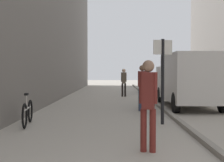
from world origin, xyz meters
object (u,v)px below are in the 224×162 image
(delivery_van, at_px, (188,79))
(pedestrian_main_foreground, at_px, (148,99))
(parked_car, at_px, (158,83))
(pedestrian_mid_block, at_px, (142,85))
(street_sign_post, at_px, (163,74))
(bicycle_leaning, at_px, (28,113))
(pedestrian_far_crossing, at_px, (124,81))

(delivery_van, bearing_deg, pedestrian_main_foreground, -109.56)
(pedestrian_main_foreground, relative_size, parked_car, 0.43)
(pedestrian_mid_block, height_order, street_sign_post, street_sign_post)
(street_sign_post, xyz_separation_m, bicycle_leaning, (-4.07, -0.22, -1.16))
(pedestrian_far_crossing, bearing_deg, delivery_van, -68.44)
(pedestrian_mid_block, xyz_separation_m, pedestrian_far_crossing, (-0.56, 6.88, -0.05))
(pedestrian_main_foreground, distance_m, bicycle_leaning, 4.45)
(delivery_van, relative_size, parked_car, 1.25)
(parked_car, bearing_deg, pedestrian_far_crossing, -126.67)
(bicycle_leaning, bearing_deg, pedestrian_mid_block, 33.84)
(pedestrian_main_foreground, height_order, bicycle_leaning, pedestrian_main_foreground)
(street_sign_post, bearing_deg, parked_car, -110.76)
(pedestrian_far_crossing, distance_m, street_sign_post, 10.01)
(pedestrian_mid_block, height_order, bicycle_leaning, pedestrian_mid_block)
(parked_car, height_order, street_sign_post, street_sign_post)
(pedestrian_mid_block, distance_m, parked_car, 10.27)
(parked_car, bearing_deg, pedestrian_mid_block, -98.58)
(street_sign_post, height_order, bicycle_leaning, street_sign_post)
(pedestrian_main_foreground, bearing_deg, street_sign_post, 90.33)
(pedestrian_main_foreground, xyz_separation_m, pedestrian_mid_block, (0.44, 6.20, 0.01))
(pedestrian_mid_block, distance_m, delivery_van, 2.54)
(parked_car, relative_size, street_sign_post, 1.65)
(pedestrian_mid_block, xyz_separation_m, parked_car, (2.08, 10.05, -0.37))
(pedestrian_far_crossing, distance_m, parked_car, 4.14)
(bicycle_leaning, bearing_deg, delivery_van, 30.36)
(pedestrian_far_crossing, xyz_separation_m, delivery_van, (2.73, -5.57, 0.24))
(delivery_van, xyz_separation_m, parked_car, (-0.09, 8.74, -0.56))
(street_sign_post, distance_m, bicycle_leaning, 4.24)
(pedestrian_far_crossing, height_order, street_sign_post, street_sign_post)
(pedestrian_main_foreground, bearing_deg, bicycle_leaning, 152.89)
(pedestrian_main_foreground, xyz_separation_m, delivery_van, (2.61, 7.51, 0.21))
(parked_car, bearing_deg, pedestrian_main_foreground, -95.70)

